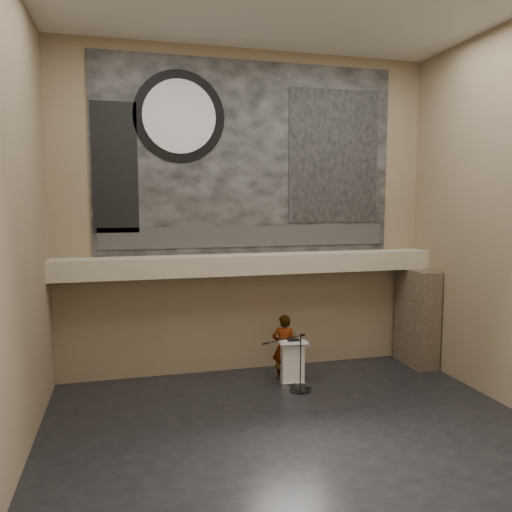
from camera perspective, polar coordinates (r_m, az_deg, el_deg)
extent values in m
plane|color=black|center=(10.55, 4.66, -19.48)|extent=(10.00, 10.00, 0.00)
cube|color=#7D6D4F|center=(13.35, -0.87, 4.85)|extent=(10.00, 0.02, 8.50)
cube|color=#7D6D4F|center=(5.90, 17.96, 2.73)|extent=(10.00, 0.02, 8.50)
cube|color=#7D6D4F|center=(9.15, -26.18, 3.55)|extent=(0.02, 8.00, 8.50)
cube|color=tan|center=(13.06, -0.44, -0.90)|extent=(10.00, 0.80, 0.50)
cylinder|color=#B2893D|center=(12.75, -7.38, -2.40)|extent=(0.04, 0.04, 0.06)
cylinder|color=#B2893D|center=(13.64, 7.38, -1.84)|extent=(0.04, 0.04, 0.06)
cube|color=black|center=(13.36, -0.85, 11.07)|extent=(8.00, 0.05, 5.00)
cube|color=#2B2B2B|center=(13.31, -0.79, 2.26)|extent=(7.76, 0.02, 0.55)
cylinder|color=black|center=(13.14, -8.75, 15.48)|extent=(2.30, 0.02, 2.30)
cylinder|color=silver|center=(13.12, -8.74, 15.50)|extent=(1.84, 0.02, 1.84)
cube|color=black|center=(14.10, 8.89, 11.16)|extent=(2.60, 0.02, 3.60)
cube|color=black|center=(12.92, -15.83, 9.67)|extent=(1.10, 0.02, 3.20)
cube|color=#403327|center=(14.78, 17.90, -6.67)|extent=(0.60, 1.40, 2.70)
cube|color=silver|center=(13.03, 4.16, -14.15)|extent=(0.68, 0.55, 0.08)
cube|color=white|center=(12.86, 4.18, -11.97)|extent=(0.59, 0.45, 0.96)
cube|color=white|center=(12.69, 4.23, -9.81)|extent=(0.76, 0.58, 0.13)
cube|color=black|center=(12.70, 4.30, -9.58)|extent=(0.29, 0.24, 0.04)
cube|color=silver|center=(12.64, 3.66, -9.72)|extent=(0.32, 0.36, 0.00)
imported|color=beige|center=(13.03, 3.22, -10.35)|extent=(0.73, 0.60, 1.71)
cylinder|color=black|center=(12.60, 5.08, -15.01)|extent=(0.52, 0.52, 0.02)
cylinder|color=black|center=(12.37, 5.11, -12.01)|extent=(0.03, 0.03, 1.41)
cylinder|color=black|center=(11.82, 3.18, -9.49)|extent=(1.13, 0.51, 0.02)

